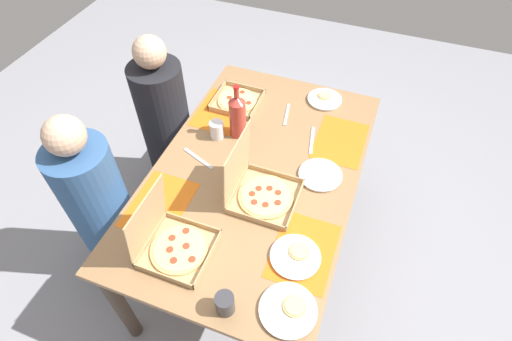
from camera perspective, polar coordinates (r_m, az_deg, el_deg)
The scene contains 21 objects.
ground_plane at distance 2.67m, azimuth 0.00°, elevation -10.78°, with size 6.00×6.00×0.00m, color gray.
dining_table at distance 2.12m, azimuth 0.00°, elevation -1.80°, with size 1.61×1.01×0.76m.
placemat_near_left at distance 1.79m, azimuth 6.78°, elevation -11.29°, with size 0.36×0.26×0.00m, color orange.
placemat_near_right at distance 2.24m, azimuth 11.90°, elevation 4.17°, with size 0.36×0.26×0.00m, color orange.
placemat_far_left at distance 1.96m, azimuth -13.59°, elevation -4.72°, with size 0.36×0.26×0.00m, color orange.
placemat_far_right at distance 2.38m, azimuth -5.04°, elevation 8.47°, with size 0.36×0.26×0.00m, color orange.
pizza_box_corner_left at distance 1.77m, azimuth -11.86°, elevation -10.04°, with size 0.28×0.29×0.32m.
pizza_box_corner_right at distance 1.90m, azimuth 0.51°, elevation -2.73°, with size 0.30×0.31×0.34m.
pizza_box_edge_far at distance 2.43m, azimuth -2.68°, elevation 9.90°, with size 0.27×0.27×0.04m.
plate_far_left at distance 2.47m, azimuth 9.76°, elevation 10.00°, with size 0.21×0.21×0.03m.
plate_near_left at distance 1.66m, azimuth 4.68°, elevation -19.18°, with size 0.23×0.23×0.03m.
plate_far_right at distance 2.04m, azimuth 9.15°, elevation -0.65°, with size 0.22×0.22×0.02m.
plate_middle at distance 1.76m, azimuth 5.68°, elevation -12.08°, with size 0.22×0.22×0.03m.
soda_bottle at distance 2.14m, azimuth -2.66°, elevation 7.86°, with size 0.09×0.09×0.32m.
cup_clear_right at distance 2.19m, azimuth -5.61°, elevation 5.80°, with size 0.08×0.08×0.10m, color silver.
cup_clear_left at distance 1.62m, azimuth -4.46°, elevation -18.37°, with size 0.08×0.08×0.10m, color #333338.
knife_by_far_right at distance 2.21m, azimuth 7.98°, elevation 4.30°, with size 0.21×0.02×0.01m, color #B7B7BC.
knife_by_near_right at distance 2.12m, azimuth -8.25°, elevation 1.72°, with size 0.21×0.02×0.01m, color #B7B7BC.
fork_by_far_left at distance 2.35m, azimuth 4.40°, elevation 7.98°, with size 0.19×0.02×0.01m, color #B7B7BC.
diner_left_seat at distance 2.34m, azimuth -21.22°, elevation -5.08°, with size 0.32×0.32×1.17m.
diner_right_seat at distance 2.70m, azimuth -12.70°, elevation 6.37°, with size 0.32×0.32×1.16m.
Camera 1 is at (-1.25, -0.47, 2.31)m, focal length 28.06 mm.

